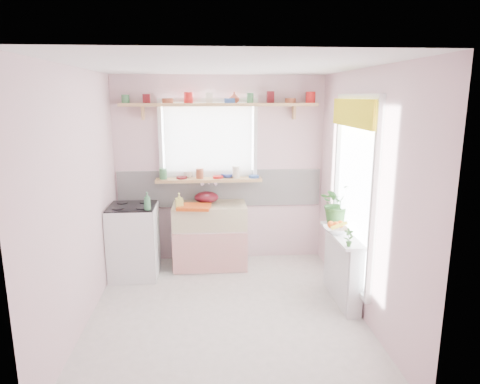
{
  "coord_description": "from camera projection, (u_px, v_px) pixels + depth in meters",
  "views": [
    {
      "loc": [
        -0.17,
        -4.11,
        2.23
      ],
      "look_at": [
        0.19,
        0.55,
        1.18
      ],
      "focal_mm": 32.0,
      "sensor_mm": 36.0,
      "label": 1
    }
  ],
  "objects": [
    {
      "name": "colander",
      "position": [
        206.0,
        197.0,
        5.64
      ],
      "size": [
        0.38,
        0.38,
        0.15
      ],
      "primitive_type": "ellipsoid",
      "rotation": [
        0.0,
        0.0,
        0.19
      ],
      "color": "#4E0D17",
      "rests_on": "sink_unit"
    },
    {
      "name": "herb_pot",
      "position": [
        349.0,
        238.0,
        4.2
      ],
      "size": [
        0.1,
        0.07,
        0.19
      ],
      "primitive_type": "imported",
      "rotation": [
        0.0,
        0.0,
        0.03
      ],
      "color": "#306127",
      "rests_on": "radiator_ledge"
    },
    {
      "name": "sink_unit",
      "position": [
        210.0,
        235.0,
        5.65
      ],
      "size": [
        0.95,
        0.65,
        1.11
      ],
      "color": "white",
      "rests_on": "ground"
    },
    {
      "name": "fruit_bowl",
      "position": [
        336.0,
        230.0,
        4.64
      ],
      "size": [
        0.27,
        0.27,
        0.06
      ],
      "primitive_type": "imported",
      "rotation": [
        0.0,
        0.0,
        -0.02
      ],
      "color": "white",
      "rests_on": "radiator_ledge"
    },
    {
      "name": "cooker",
      "position": [
        134.0,
        241.0,
        5.34
      ],
      "size": [
        0.58,
        0.58,
        0.93
      ],
      "color": "white",
      "rests_on": "ground"
    },
    {
      "name": "fruit",
      "position": [
        336.0,
        225.0,
        4.63
      ],
      "size": [
        0.2,
        0.14,
        0.1
      ],
      "color": "#FF6115",
      "rests_on": "fruit_bowl"
    },
    {
      "name": "sill_crockery",
      "position": [
        205.0,
        174.0,
        5.66
      ],
      "size": [
        1.35,
        0.11,
        0.12
      ],
      "color": "#3F7F4C",
      "rests_on": "windowsill"
    },
    {
      "name": "pine_shelf",
      "position": [
        220.0,
        105.0,
        5.46
      ],
      "size": [
        2.52,
        0.24,
        0.04
      ],
      "primitive_type": "cube",
      "color": "tan",
      "rests_on": "room"
    },
    {
      "name": "shelf_crockery",
      "position": [
        218.0,
        99.0,
        5.44
      ],
      "size": [
        2.47,
        0.11,
        0.12
      ],
      "color": "#3F7F4C",
      "rests_on": "pine_shelf"
    },
    {
      "name": "sill_cup",
      "position": [
        188.0,
        175.0,
        5.7
      ],
      "size": [
        0.14,
        0.14,
        0.09
      ],
      "primitive_type": "imported",
      "rotation": [
        0.0,
        0.0,
        0.4
      ],
      "color": "beige",
      "rests_on": "windowsill"
    },
    {
      "name": "windowsill",
      "position": [
        209.0,
        180.0,
        5.68
      ],
      "size": [
        1.4,
        0.22,
        0.04
      ],
      "primitive_type": "cube",
      "color": "tan",
      "rests_on": "room"
    },
    {
      "name": "room",
      "position": [
        277.0,
        170.0,
        5.08
      ],
      "size": [
        3.2,
        3.2,
        3.2
      ],
      "color": "silver",
      "rests_on": "ground"
    },
    {
      "name": "jade_plant",
      "position": [
        337.0,
        203.0,
        4.96
      ],
      "size": [
        0.54,
        0.52,
        0.48
      ],
      "primitive_type": "imported",
      "rotation": [
        0.0,
        0.0,
        0.43
      ],
      "color": "#306127",
      "rests_on": "radiator_ledge"
    },
    {
      "name": "radiator_ledge",
      "position": [
        342.0,
        266.0,
        4.7
      ],
      "size": [
        0.22,
        0.95,
        0.78
      ],
      "color": "white",
      "rests_on": "ground"
    },
    {
      "name": "dish_tray",
      "position": [
        194.0,
        207.0,
        5.35
      ],
      "size": [
        0.44,
        0.35,
        0.04
      ],
      "primitive_type": "cube",
      "rotation": [
        0.0,
        0.0,
        -0.12
      ],
      "color": "#CF4A12",
      "rests_on": "sink_unit"
    },
    {
      "name": "cooker_bottle",
      "position": [
        147.0,
        201.0,
        5.02
      ],
      "size": [
        0.11,
        0.11,
        0.22
      ],
      "primitive_type": "imported",
      "rotation": [
        0.0,
        0.0,
        0.43
      ],
      "color": "#408053",
      "rests_on": "cooker"
    },
    {
      "name": "soap_bottle_sink",
      "position": [
        179.0,
        201.0,
        5.32
      ],
      "size": [
        0.11,
        0.11,
        0.2
      ],
      "primitive_type": "imported",
      "rotation": [
        0.0,
        0.0,
        0.21
      ],
      "color": "#E1DB64",
      "rests_on": "sink_unit"
    },
    {
      "name": "shelf_vase",
      "position": [
        234.0,
        97.0,
        5.51
      ],
      "size": [
        0.17,
        0.17,
        0.14
      ],
      "primitive_type": "imported",
      "rotation": [
        0.0,
        0.0,
        0.34
      ],
      "color": "#AE4B35",
      "rests_on": "pine_shelf"
    },
    {
      "name": "sill_bowl",
      "position": [
        227.0,
        175.0,
        5.74
      ],
      "size": [
        0.23,
        0.23,
        0.05
      ],
      "primitive_type": "imported",
      "rotation": [
        0.0,
        0.0,
        -0.42
      ],
      "color": "#364CAF",
      "rests_on": "windowsill"
    }
  ]
}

